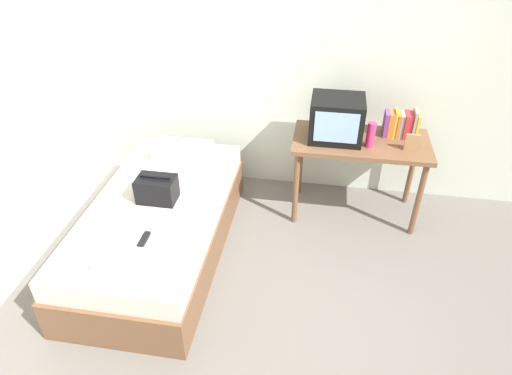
% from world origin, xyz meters
% --- Properties ---
extents(ground_plane, '(8.00, 8.00, 0.00)m').
position_xyz_m(ground_plane, '(0.00, 0.00, 0.00)').
color(ground_plane, slate).
extents(wall_back, '(5.20, 0.10, 2.60)m').
position_xyz_m(wall_back, '(0.00, 2.00, 1.30)').
color(wall_back, silver).
rests_on(wall_back, ground).
extents(bed, '(1.00, 2.00, 0.51)m').
position_xyz_m(bed, '(-0.96, 0.73, 0.25)').
color(bed, brown).
rests_on(bed, ground).
extents(desk, '(1.16, 0.60, 0.76)m').
position_xyz_m(desk, '(0.61, 1.54, 0.67)').
color(desk, brown).
rests_on(desk, ground).
extents(tv, '(0.44, 0.39, 0.36)m').
position_xyz_m(tv, '(0.39, 1.54, 0.94)').
color(tv, black).
rests_on(tv, desk).
extents(water_bottle, '(0.07, 0.07, 0.22)m').
position_xyz_m(water_bottle, '(0.67, 1.44, 0.87)').
color(water_bottle, '#E53372').
rests_on(water_bottle, desk).
extents(book_row, '(0.28, 0.16, 0.25)m').
position_xyz_m(book_row, '(0.94, 1.67, 0.87)').
color(book_row, '#7A3D89').
rests_on(book_row, desk).
extents(picture_frame, '(0.11, 0.02, 0.15)m').
position_xyz_m(picture_frame, '(1.00, 1.43, 0.84)').
color(picture_frame, '#9E754C').
rests_on(picture_frame, desk).
extents(pillow, '(0.51, 0.29, 0.10)m').
position_xyz_m(pillow, '(-0.96, 1.45, 0.56)').
color(pillow, silver).
rests_on(pillow, bed).
extents(handbag, '(0.30, 0.20, 0.22)m').
position_xyz_m(handbag, '(-0.95, 0.75, 0.61)').
color(handbag, black).
rests_on(handbag, bed).
extents(magazine, '(0.21, 0.29, 0.01)m').
position_xyz_m(magazine, '(-1.10, 0.45, 0.52)').
color(magazine, white).
rests_on(magazine, bed).
extents(remote_dark, '(0.04, 0.16, 0.02)m').
position_xyz_m(remote_dark, '(-0.88, 0.27, 0.53)').
color(remote_dark, black).
rests_on(remote_dark, bed).
extents(folded_towel, '(0.28, 0.22, 0.06)m').
position_xyz_m(folded_towel, '(-0.97, 0.03, 0.54)').
color(folded_towel, white).
rests_on(folded_towel, bed).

